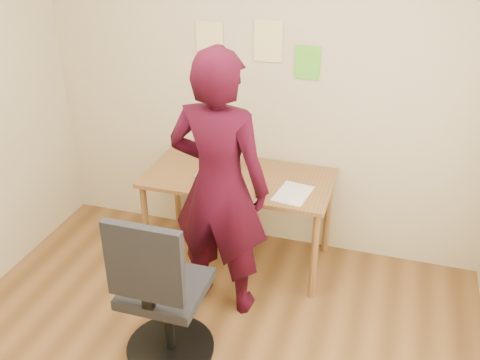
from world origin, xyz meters
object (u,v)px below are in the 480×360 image
(laptop, at_px, (219,167))
(office_chair, at_px, (161,300))
(person, at_px, (219,187))
(phone, at_px, (259,193))
(desk, at_px, (239,187))

(laptop, bearing_deg, office_chair, -84.03)
(office_chair, height_order, person, person)
(phone, bearing_deg, office_chair, -128.90)
(laptop, bearing_deg, desk, -1.41)
(office_chair, xyz_separation_m, person, (0.15, 0.63, 0.46))
(phone, bearing_deg, person, -139.85)
(phone, height_order, office_chair, office_chair)
(laptop, height_order, phone, laptop)
(laptop, height_order, person, person)
(desk, relative_size, phone, 10.57)
(laptop, relative_size, person, 0.17)
(office_chair, bearing_deg, person, 76.18)
(desk, bearing_deg, person, -86.63)
(phone, bearing_deg, laptop, 129.96)
(desk, distance_m, person, 0.59)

